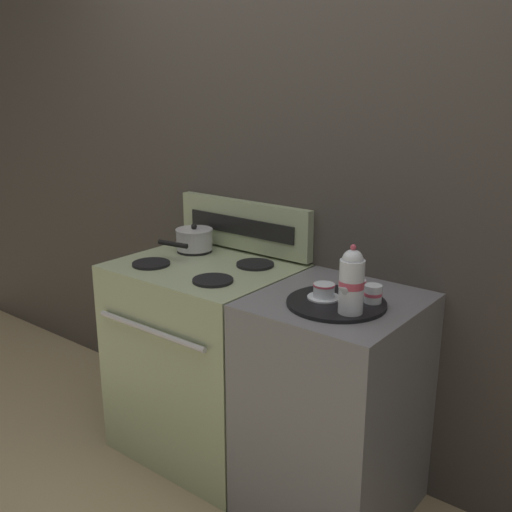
{
  "coord_description": "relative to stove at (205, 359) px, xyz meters",
  "views": [
    {
      "loc": [
        1.42,
        -1.8,
        1.66
      ],
      "look_at": [
        -0.03,
        0.04,
        0.97
      ],
      "focal_mm": 42.0,
      "sensor_mm": 36.0,
      "label": 1
    }
  ],
  "objects": [
    {
      "name": "creamer_jug",
      "position": [
        0.81,
        0.02,
        0.49
      ],
      "size": [
        0.07,
        0.07,
        0.06
      ],
      "color": "silver",
      "rests_on": "serving_tray"
    },
    {
      "name": "stove",
      "position": [
        0.0,
        0.0,
        0.0
      ],
      "size": [
        0.75,
        0.63,
        0.9
      ],
      "color": "#9EAD84",
      "rests_on": "ground"
    },
    {
      "name": "ground_plane",
      "position": [
        0.29,
        0.0,
        -0.45
      ],
      "size": [
        6.0,
        6.0,
        0.0
      ],
      "primitive_type": "plane",
      "color": "tan"
    },
    {
      "name": "serving_tray",
      "position": [
        0.7,
        -0.05,
        0.45
      ],
      "size": [
        0.36,
        0.36,
        0.01
      ],
      "color": "black",
      "rests_on": "side_counter"
    },
    {
      "name": "saucepan",
      "position": [
        -0.18,
        0.13,
        0.51
      ],
      "size": [
        0.19,
        0.27,
        0.12
      ],
      "color": "#B7B7BC",
      "rests_on": "stove"
    },
    {
      "name": "teacup_left",
      "position": [
        0.65,
        -0.05,
        0.48
      ],
      "size": [
        0.12,
        0.12,
        0.05
      ],
      "color": "silver",
      "rests_on": "serving_tray"
    },
    {
      "name": "control_panel",
      "position": [
        -0.0,
        0.28,
        0.57
      ],
      "size": [
        0.74,
        0.05,
        0.23
      ],
      "color": "#9EAD84",
      "rests_on": "stove"
    },
    {
      "name": "teapot",
      "position": [
        0.79,
        -0.12,
        0.57
      ],
      "size": [
        0.09,
        0.14,
        0.24
      ],
      "color": "silver",
      "rests_on": "serving_tray"
    },
    {
      "name": "side_counter",
      "position": [
        0.67,
        0.0,
        -0.0
      ],
      "size": [
        0.58,
        0.6,
        0.89
      ],
      "color": "slate",
      "rests_on": "ground"
    },
    {
      "name": "teacup_right",
      "position": [
        0.71,
        0.06,
        0.48
      ],
      "size": [
        0.12,
        0.12,
        0.05
      ],
      "color": "silver",
      "rests_on": "serving_tray"
    },
    {
      "name": "wall_back",
      "position": [
        0.29,
        0.33,
        0.65
      ],
      "size": [
        6.0,
        0.05,
        2.2
      ],
      "color": "#423D38",
      "rests_on": "ground"
    }
  ]
}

